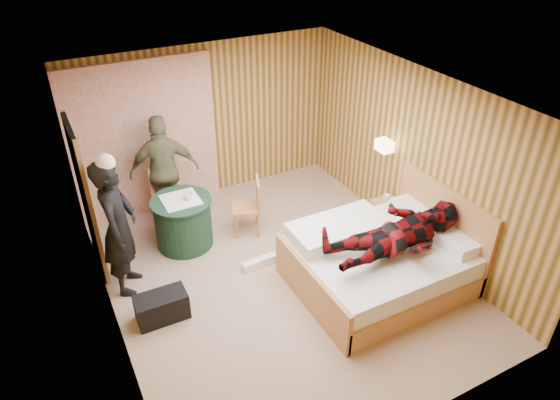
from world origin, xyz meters
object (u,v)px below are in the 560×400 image
nightstand (389,219)px  man_at_table (165,171)px  chair_far (167,191)px  man_on_bed (401,225)px  round_table (183,222)px  chair_near (251,202)px  duffel_bag (162,307)px  wall_lamp (385,145)px  bed (381,260)px  woman_standing (119,228)px

nightstand → man_at_table: 3.39m
chair_far → man_on_bed: 3.55m
round_table → chair_near: 1.01m
duffel_bag → chair_far: bearing=71.4°
round_table → duffel_bag: bearing=-118.9°
man_at_table → man_on_bed: 3.54m
wall_lamp → bed: 1.69m
chair_near → duffel_bag: (-1.71, -1.13, -0.34)m
wall_lamp → woman_standing: 3.76m
bed → round_table: bed is taller
round_table → chair_far: 0.69m
bed → wall_lamp: bearing=54.7°
bed → man_on_bed: (0.03, -0.23, 0.68)m
chair_near → man_on_bed: (1.04, -2.02, 0.50)m
man_at_table → man_on_bed: size_ratio=0.97×
bed → woman_standing: (-2.93, 1.42, 0.58)m
chair_far → man_on_bed: man_on_bed is taller
round_table → man_at_table: man_at_table is taller
wall_lamp → duffel_bag: size_ratio=0.43×
woman_standing → round_table: bearing=-36.9°
wall_lamp → bed: wall_lamp is taller
round_table → chair_near: bearing=-9.6°
chair_near → round_table: bearing=-78.5°
bed → round_table: 2.79m
bed → duffel_bag: bed is taller
bed → man_at_table: (-2.00, 2.67, 0.53)m
duffel_bag → man_on_bed: bearing=-17.0°
duffel_bag → man_on_bed: (2.74, -0.88, 0.84)m
chair_far → man_on_bed: bearing=-69.0°
nightstand → man_at_table: size_ratio=0.31×
duffel_bag → man_at_table: 2.25m
chair_far → man_on_bed: size_ratio=0.53×
wall_lamp → bed: (-0.80, -1.13, -0.96)m
chair_far → chair_near: size_ratio=1.05×
round_table → woman_standing: (-0.93, -0.53, 0.53)m
wall_lamp → woman_standing: size_ratio=0.14×
wall_lamp → round_table: bearing=163.7°
man_at_table → man_on_bed: (2.03, -2.90, 0.15)m
wall_lamp → chair_near: wall_lamp is taller
nightstand → duffel_bag: bearing=-177.8°
bed → man_at_table: size_ratio=1.24×
chair_near → man_at_table: size_ratio=0.51×
chair_near → wall_lamp: bearing=91.4°
wall_lamp → man_at_table: bearing=151.3°
bed → duffel_bag: bearing=166.5°
wall_lamp → bed: bearing=-125.3°
bed → woman_standing: size_ratio=1.18×
chair_far → man_at_table: bearing=47.8°
bed → chair_near: bearing=119.5°
round_table → chair_far: chair_far is taller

